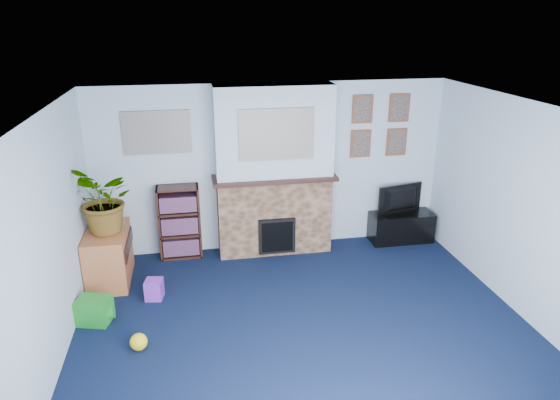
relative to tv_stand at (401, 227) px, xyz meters
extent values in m
cube|color=#0D1733|center=(-1.95, -2.03, -0.23)|extent=(5.00, 4.50, 0.01)
cube|color=white|center=(-1.95, -2.03, 2.17)|extent=(5.00, 4.50, 0.01)
cube|color=silver|center=(-1.95, 0.22, 0.97)|extent=(5.00, 0.04, 2.40)
cube|color=silver|center=(-1.95, -4.28, 0.97)|extent=(5.00, 0.04, 2.40)
cube|color=silver|center=(-4.45, -2.03, 0.97)|extent=(0.04, 4.50, 2.40)
cube|color=silver|center=(0.55, -2.03, 0.97)|extent=(0.04, 4.50, 2.40)
cube|color=brown|center=(-1.95, 0.02, 0.33)|extent=(1.60, 0.40, 1.10)
cube|color=brown|center=(-1.95, 0.02, 1.52)|extent=(1.60, 0.40, 1.30)
cube|color=brown|center=(-1.95, -0.01, 0.90)|extent=(1.72, 0.50, 0.05)
cube|color=brown|center=(-1.95, -0.19, 0.10)|extent=(0.52, 0.08, 0.52)
cube|color=brown|center=(-1.95, -0.23, 0.10)|extent=(0.44, 0.02, 0.44)
cube|color=gray|center=(-1.95, -0.19, 1.55)|extent=(1.00, 0.03, 0.68)
cube|color=gray|center=(-3.50, 0.21, 1.55)|extent=(0.90, 0.03, 0.58)
cube|color=brown|center=(-0.65, 0.20, 1.77)|extent=(0.30, 0.03, 0.40)
cube|color=brown|center=(-0.10, 0.20, 1.77)|extent=(0.30, 0.03, 0.40)
cube|color=brown|center=(-0.65, 0.20, 1.27)|extent=(0.30, 0.03, 0.40)
cube|color=brown|center=(-0.10, 0.20, 1.27)|extent=(0.30, 0.03, 0.40)
cube|color=black|center=(0.00, 0.00, 0.00)|extent=(0.94, 0.39, 0.44)
imported|color=black|center=(0.00, 0.02, 0.43)|extent=(0.74, 0.26, 0.43)
cube|color=black|center=(-3.29, 0.20, 0.30)|extent=(0.58, 0.02, 1.05)
cube|color=black|center=(-3.56, 0.07, 0.30)|extent=(0.03, 0.28, 1.05)
cube|color=black|center=(-3.01, 0.07, 0.30)|extent=(0.03, 0.28, 1.05)
cube|color=black|center=(-3.29, 0.07, -0.21)|extent=(0.56, 0.28, 0.03)
cube|color=black|center=(-3.29, 0.07, 0.12)|extent=(0.56, 0.28, 0.03)
cube|color=black|center=(-3.29, 0.07, 0.46)|extent=(0.56, 0.28, 0.03)
cube|color=black|center=(-3.29, 0.07, 0.81)|extent=(0.56, 0.28, 0.03)
cube|color=black|center=(-3.29, 0.06, -0.05)|extent=(0.50, 0.22, 0.24)
cube|color=black|center=(-3.29, 0.06, 0.28)|extent=(0.50, 0.22, 0.24)
cube|color=black|center=(-3.29, 0.06, 0.59)|extent=(0.50, 0.22, 0.22)
cube|color=#B36339|center=(-4.19, -0.47, 0.12)|extent=(0.50, 0.89, 0.69)
imported|color=#26661E|center=(-4.14, -0.52, 0.90)|extent=(0.97, 1.01, 0.87)
cube|color=gold|center=(-2.08, -0.03, 1.00)|extent=(0.11, 0.07, 0.16)
cylinder|color=#B2BFC6|center=(-1.67, -0.03, 1.01)|extent=(0.05, 0.05, 0.17)
sphere|color=gray|center=(-2.52, -0.03, 0.99)|extent=(0.13, 0.13, 0.13)
cylinder|color=purple|center=(-1.31, -0.03, 0.99)|extent=(0.06, 0.06, 0.12)
cube|color=#198C26|center=(-4.25, -1.41, -0.08)|extent=(0.42, 0.37, 0.29)
sphere|color=yellow|center=(-3.72, -2.02, -0.14)|extent=(0.18, 0.18, 0.18)
cube|color=purple|center=(-3.61, -1.03, -0.12)|extent=(0.23, 0.23, 0.25)
cylinder|color=#198C26|center=(-4.19, -1.40, -0.15)|extent=(0.32, 0.14, 0.18)
camera|label=1|loc=(-3.06, -6.51, 3.04)|focal=32.00mm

